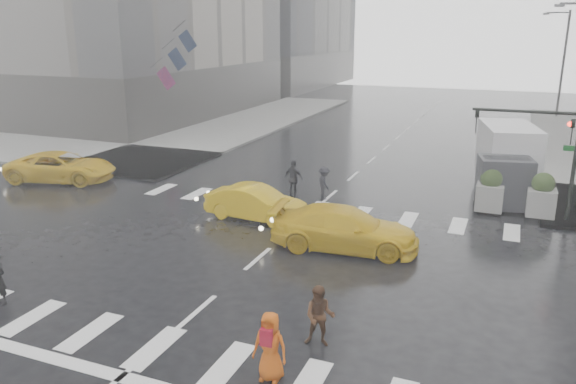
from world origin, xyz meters
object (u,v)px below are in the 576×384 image
at_px(traffic_signal_pole, 549,143).
at_px(taxi_front, 50,169).
at_px(pedestrian_brown, 320,316).
at_px(taxi_mid, 256,203).
at_px(box_truck, 507,160).
at_px(pedestrian_orange, 270,346).

bearing_deg(traffic_signal_pole, taxi_front, -173.46).
height_order(pedestrian_brown, taxi_mid, pedestrian_brown).
bearing_deg(taxi_mid, box_truck, -46.32).
xyz_separation_m(traffic_signal_pole, taxi_mid, (-10.82, -4.29, -2.53)).
bearing_deg(box_truck, taxi_front, -177.30).
bearing_deg(box_truck, traffic_signal_pole, -77.48).
relative_size(traffic_signal_pole, pedestrian_brown, 2.86).
height_order(pedestrian_orange, box_truck, box_truck).
relative_size(pedestrian_orange, box_truck, 0.27).
relative_size(taxi_front, box_truck, 0.60).
height_order(pedestrian_brown, box_truck, box_truck).
bearing_deg(pedestrian_brown, box_truck, 66.34).
height_order(pedestrian_orange, taxi_front, pedestrian_orange).
xyz_separation_m(traffic_signal_pole, pedestrian_orange, (-5.86, -14.09, -2.39)).
distance_m(pedestrian_orange, box_truck, 17.88).
xyz_separation_m(taxi_mid, box_truck, (9.32, 7.52, 1.01)).
distance_m(taxi_front, box_truck, 22.59).
bearing_deg(pedestrian_orange, traffic_signal_pole, 65.24).
relative_size(pedestrian_brown, taxi_front, 0.44).
bearing_deg(taxi_mid, pedestrian_brown, -140.80).
bearing_deg(traffic_signal_pole, pedestrian_brown, -113.23).
distance_m(traffic_signal_pole, taxi_front, 23.58).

